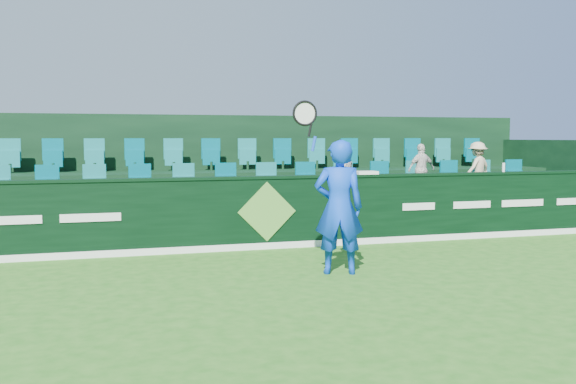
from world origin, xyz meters
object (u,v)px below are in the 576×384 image
object	(u,v)px
spectator_middle	(421,170)
towel	(366,173)
spectator_right	(477,168)
tennis_player	(339,206)
spectator_left	(344,173)
drinks_bottle	(504,167)

from	to	relation	value
spectator_middle	towel	size ratio (longest dim) A/B	2.73
spectator_middle	towel	world-z (taller)	spectator_middle
spectator_right	tennis_player	bearing A→B (deg)	14.77
tennis_player	spectator_left	xyz separation A→B (m)	(1.49, 3.58, 0.29)
spectator_middle	towel	xyz separation A→B (m)	(-1.79, -1.12, 0.02)
spectator_middle	drinks_bottle	bearing A→B (deg)	132.02
spectator_middle	drinks_bottle	distance (m)	1.71
tennis_player	spectator_middle	distance (m)	4.87
towel	drinks_bottle	bearing A→B (deg)	0.00
spectator_left	spectator_middle	size ratio (longest dim) A/B	0.92
spectator_middle	spectator_left	bearing A→B (deg)	-7.03
spectator_middle	drinks_bottle	xyz separation A→B (m)	(1.29, -1.12, 0.08)
drinks_bottle	spectator_right	bearing A→B (deg)	84.60
towel	tennis_player	bearing A→B (deg)	-121.59
spectator_right	drinks_bottle	size ratio (longest dim) A/B	6.21
spectator_middle	drinks_bottle	size ratio (longest dim) A/B	6.01
spectator_left	drinks_bottle	bearing A→B (deg)	149.82
tennis_player	spectator_middle	world-z (taller)	tennis_player
spectator_left	spectator_right	distance (m)	3.21
towel	spectator_right	bearing A→B (deg)	19.39
tennis_player	towel	xyz separation A→B (m)	(1.51, 2.46, 0.36)
spectator_middle	towel	distance (m)	2.11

